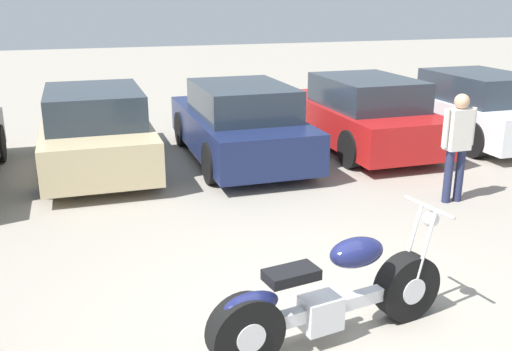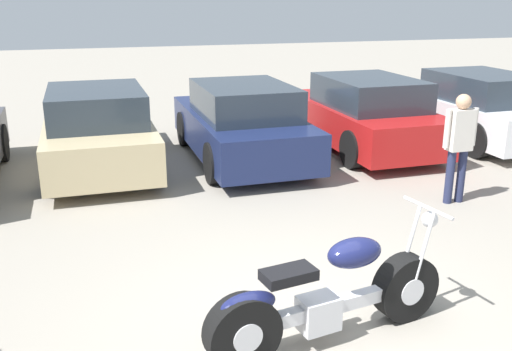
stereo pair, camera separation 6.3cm
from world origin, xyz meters
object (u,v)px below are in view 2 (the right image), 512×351
(parked_car_red, at_px, (363,114))
(parked_car_champagne, at_px, (98,130))
(person_standing, at_px, (459,140))
(motorcycle, at_px, (327,299))
(parked_car_navy, at_px, (241,124))
(parked_car_white, at_px, (475,108))

(parked_car_red, bearing_deg, parked_car_champagne, 178.42)
(parked_car_red, relative_size, person_standing, 2.60)
(motorcycle, height_order, parked_car_red, parked_car_red)
(parked_car_navy, height_order, person_standing, person_standing)
(parked_car_navy, distance_m, parked_car_red, 2.50)
(motorcycle, height_order, parked_car_navy, parked_car_navy)
(person_standing, bearing_deg, parked_car_white, 49.48)
(parked_car_navy, distance_m, person_standing, 3.88)
(parked_car_navy, bearing_deg, person_standing, -52.94)
(motorcycle, bearing_deg, parked_car_navy, 81.47)
(parked_car_champagne, xyz_separation_m, person_standing, (4.83, -3.34, 0.27))
(motorcycle, height_order, person_standing, person_standing)
(parked_car_red, bearing_deg, person_standing, -92.97)
(parked_car_navy, bearing_deg, parked_car_red, 2.64)
(parked_car_navy, xyz_separation_m, parked_car_white, (5.00, 0.03, 0.00))
(parked_car_champagne, height_order, parked_car_white, same)
(motorcycle, relative_size, parked_car_red, 0.56)
(parked_car_navy, xyz_separation_m, parked_car_red, (2.50, 0.12, 0.00))
(parked_car_champagne, relative_size, person_standing, 2.60)
(parked_car_champagne, height_order, parked_car_navy, same)
(parked_car_champagne, relative_size, parked_car_red, 1.00)
(parked_car_white, xyz_separation_m, person_standing, (-2.67, -3.12, 0.27))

